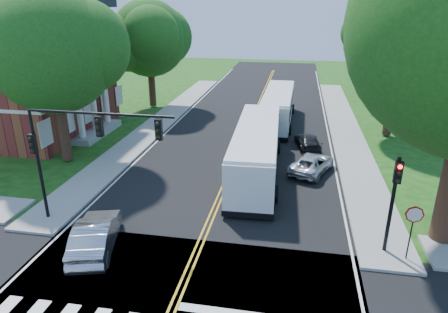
% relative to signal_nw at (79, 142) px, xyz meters
% --- Properties ---
extents(road, '(14.00, 96.00, 0.01)m').
position_rel_signal_nw_xyz_m(road, '(5.86, 11.57, -4.37)').
color(road, black).
rests_on(road, ground).
extents(center_line, '(0.36, 70.00, 0.01)m').
position_rel_signal_nw_xyz_m(center_line, '(5.86, 15.57, -4.36)').
color(center_line, gold).
rests_on(center_line, road).
extents(edge_line_w, '(0.12, 70.00, 0.01)m').
position_rel_signal_nw_xyz_m(edge_line_w, '(-0.94, 15.57, -4.36)').
color(edge_line_w, silver).
rests_on(edge_line_w, road).
extents(edge_line_e, '(0.12, 70.00, 0.01)m').
position_rel_signal_nw_xyz_m(edge_line_e, '(12.66, 15.57, -4.36)').
color(edge_line_e, silver).
rests_on(edge_line_e, road).
extents(sidewalk_nw, '(2.60, 40.00, 0.15)m').
position_rel_signal_nw_xyz_m(sidewalk_nw, '(-2.44, 18.57, -4.30)').
color(sidewalk_nw, gray).
rests_on(sidewalk_nw, ground).
extents(sidewalk_ne, '(2.60, 40.00, 0.15)m').
position_rel_signal_nw_xyz_m(sidewalk_ne, '(14.16, 18.57, -4.30)').
color(sidewalk_ne, gray).
rests_on(sidewalk_ne, ground).
extents(tree_west_near, '(8.00, 8.00, 11.40)m').
position_rel_signal_nw_xyz_m(tree_west_near, '(-5.64, 7.57, 3.15)').
color(tree_west_near, '#342115').
rests_on(tree_west_near, ground).
extents(tree_west_far, '(7.60, 7.60, 10.67)m').
position_rel_signal_nw_xyz_m(tree_west_far, '(-5.14, 23.57, 2.62)').
color(tree_west_far, '#342115').
rests_on(tree_west_far, ground).
extents(tree_east_mid, '(8.40, 8.40, 11.93)m').
position_rel_signal_nw_xyz_m(tree_east_mid, '(17.36, 17.57, 3.48)').
color(tree_east_mid, '#342115').
rests_on(tree_east_mid, ground).
extents(tree_east_far, '(7.20, 7.20, 10.34)m').
position_rel_signal_nw_xyz_m(tree_east_far, '(18.36, 33.57, 2.48)').
color(tree_east_far, '#342115').
rests_on(tree_east_far, ground).
extents(signal_nw, '(7.15, 0.46, 5.66)m').
position_rel_signal_nw_xyz_m(signal_nw, '(0.00, 0.00, 0.00)').
color(signal_nw, black).
rests_on(signal_nw, ground).
extents(signal_ne, '(0.30, 0.46, 4.40)m').
position_rel_signal_nw_xyz_m(signal_ne, '(14.06, 0.01, -1.41)').
color(signal_ne, black).
rests_on(signal_ne, ground).
extents(stop_sign, '(0.76, 0.08, 2.53)m').
position_rel_signal_nw_xyz_m(stop_sign, '(14.86, -0.45, -2.35)').
color(stop_sign, black).
rests_on(stop_sign, ground).
extents(bus_lead, '(3.31, 12.30, 3.16)m').
position_rel_signal_nw_xyz_m(bus_lead, '(7.51, 7.73, -2.70)').
color(bus_lead, white).
rests_on(bus_lead, road).
extents(bus_follow, '(2.89, 11.41, 2.94)m').
position_rel_signal_nw_xyz_m(bus_follow, '(8.21, 19.80, -2.82)').
color(bus_follow, white).
rests_on(bus_follow, road).
extents(hatchback, '(2.70, 4.74, 1.48)m').
position_rel_signal_nw_xyz_m(hatchback, '(1.40, -1.99, -3.63)').
color(hatchback, '#A4A6AB').
rests_on(hatchback, road).
extents(suv, '(3.38, 4.65, 1.18)m').
position_rel_signal_nw_xyz_m(suv, '(11.07, 8.72, -3.78)').
color(suv, silver).
rests_on(suv, road).
extents(dark_sedan, '(2.23, 4.05, 1.11)m').
position_rel_signal_nw_xyz_m(dark_sedan, '(10.87, 13.31, -3.81)').
color(dark_sedan, black).
rests_on(dark_sedan, road).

